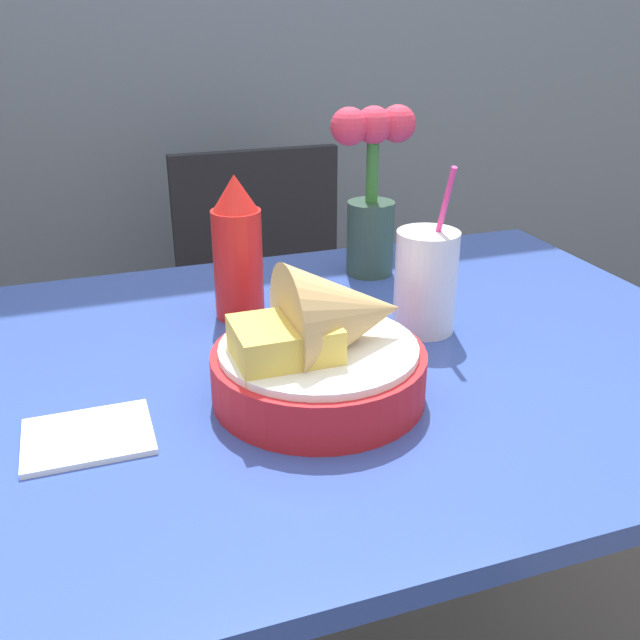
% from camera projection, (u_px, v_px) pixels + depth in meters
% --- Properties ---
extents(dining_table, '(1.02, 0.75, 0.78)m').
position_uv_depth(dining_table, '(330.00, 441.00, 0.91)').
color(dining_table, '#334C9E').
rests_on(dining_table, ground_plane).
extents(chair_far_window, '(0.40, 0.40, 0.86)m').
position_uv_depth(chair_far_window, '(269.00, 304.00, 1.70)').
color(chair_far_window, black).
rests_on(chair_far_window, ground_plane).
extents(food_basket, '(0.23, 0.23, 0.15)m').
position_uv_depth(food_basket, '(326.00, 349.00, 0.75)').
color(food_basket, red).
rests_on(food_basket, dining_table).
extents(ketchup_bottle, '(0.07, 0.07, 0.19)m').
position_uv_depth(ketchup_bottle, '(238.00, 250.00, 0.93)').
color(ketchup_bottle, red).
rests_on(ketchup_bottle, dining_table).
extents(drink_cup, '(0.08, 0.08, 0.22)m').
position_uv_depth(drink_cup, '(425.00, 285.00, 0.90)').
color(drink_cup, silver).
rests_on(drink_cup, dining_table).
extents(flower_vase, '(0.13, 0.07, 0.25)m').
position_uv_depth(flower_vase, '(372.00, 189.00, 1.07)').
color(flower_vase, '#2D4738').
rests_on(flower_vase, dining_table).
extents(napkin, '(0.12, 0.10, 0.01)m').
position_uv_depth(napkin, '(88.00, 436.00, 0.69)').
color(napkin, white).
rests_on(napkin, dining_table).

